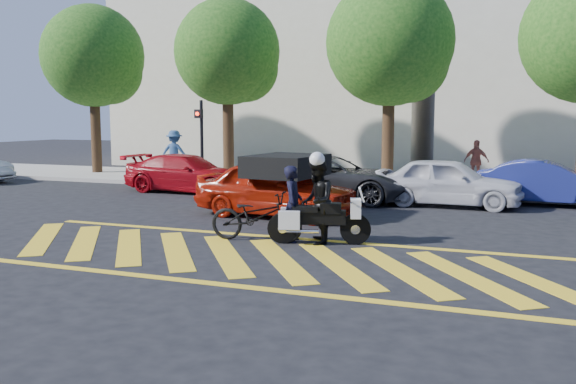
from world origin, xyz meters
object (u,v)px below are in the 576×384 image
(bicycle, at_px, (256,216))
(officer_moto, at_px, (317,202))
(red_convertible, at_px, (276,189))
(parked_left, at_px, (187,173))
(parked_right, at_px, (546,183))
(parked_mid_left, at_px, (331,178))
(parked_mid_right, at_px, (448,182))
(police_motorcycle, at_px, (317,219))
(officer_bike, at_px, (293,204))

(bicycle, distance_m, officer_moto, 1.33)
(bicycle, height_order, red_convertible, red_convertible)
(parked_left, bearing_deg, parked_right, -84.00)
(officer_moto, xyz_separation_m, parked_left, (-6.89, 6.60, -0.22))
(parked_mid_left, height_order, parked_mid_right, parked_mid_right)
(bicycle, bearing_deg, police_motorcycle, -85.13)
(red_convertible, distance_m, parked_mid_left, 3.40)
(bicycle, distance_m, parked_mid_right, 7.34)
(parked_mid_right, distance_m, parked_right, 2.94)
(bicycle, xyz_separation_m, officer_moto, (1.26, 0.22, 0.35))
(bicycle, distance_m, parked_mid_left, 6.45)
(officer_moto, relative_size, parked_mid_right, 0.42)
(red_convertible, height_order, parked_left, red_convertible)
(officer_moto, bearing_deg, red_convertible, -160.41)
(officer_moto, bearing_deg, officer_bike, -109.24)
(parked_left, bearing_deg, parked_mid_right, -90.31)
(parked_mid_right, bearing_deg, parked_mid_left, 94.38)
(bicycle, xyz_separation_m, police_motorcycle, (1.28, 0.21, -0.02))
(officer_bike, bearing_deg, bicycle, 94.81)
(police_motorcycle, bearing_deg, parked_right, 42.71)
(officer_bike, relative_size, police_motorcycle, 0.77)
(officer_bike, xyz_separation_m, police_motorcycle, (0.55, -0.04, -0.29))
(parked_mid_left, bearing_deg, police_motorcycle, -168.33)
(parked_left, xyz_separation_m, parked_mid_left, (5.30, -0.38, 0.05))
(bicycle, distance_m, police_motorcycle, 1.30)
(bicycle, distance_m, parked_right, 9.78)
(officer_bike, height_order, parked_mid_left, officer_bike)
(red_convertible, relative_size, parked_right, 1.07)
(bicycle, bearing_deg, red_convertible, 10.05)
(officer_bike, distance_m, red_convertible, 3.22)
(bicycle, relative_size, parked_mid_left, 0.39)
(officer_bike, distance_m, police_motorcycle, 0.62)
(officer_moto, xyz_separation_m, parked_mid_left, (-1.59, 6.22, -0.17))
(red_convertible, relative_size, parked_left, 0.96)
(parked_mid_left, bearing_deg, officer_bike, -173.09)
(parked_right, bearing_deg, officer_moto, 151.24)
(parked_mid_right, bearing_deg, officer_moto, 164.88)
(officer_bike, relative_size, parked_mid_right, 0.38)
(officer_moto, height_order, parked_left, officer_moto)
(red_convertible, xyz_separation_m, parked_mid_left, (0.47, 3.36, -0.03))
(bicycle, height_order, parked_right, parked_right)
(police_motorcycle, height_order, parked_left, parked_left)
(officer_bike, xyz_separation_m, bicycle, (-0.73, -0.25, -0.27))
(bicycle, relative_size, parked_mid_right, 0.48)
(police_motorcycle, height_order, parked_right, parked_right)
(bicycle, height_order, parked_mid_left, parked_mid_left)
(parked_right, bearing_deg, parked_left, 97.44)
(red_convertible, bearing_deg, parked_mid_left, -2.05)
(officer_moto, bearing_deg, parked_mid_left, 178.18)
(police_motorcycle, distance_m, parked_mid_left, 6.44)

